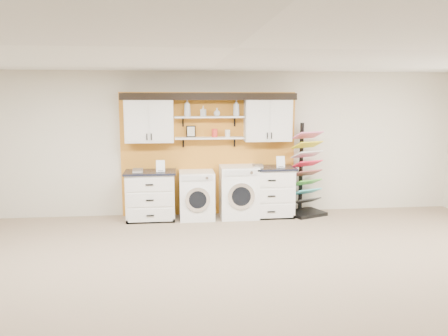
{
  "coord_description": "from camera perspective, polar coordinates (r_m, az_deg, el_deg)",
  "views": [
    {
      "loc": [
        -0.61,
        -4.52,
        2.31
      ],
      "look_at": [
        0.12,
        2.3,
        1.19
      ],
      "focal_mm": 35.0,
      "sensor_mm": 36.0,
      "label": 1
    }
  ],
  "objects": [
    {
      "name": "picture_frame",
      "position": [
        8.4,
        -4.34,
        4.79
      ],
      "size": [
        0.18,
        0.02,
        0.22
      ],
      "color": "black",
      "rests_on": "shelf_lower"
    },
    {
      "name": "floor",
      "position": [
        5.11,
        1.48,
        -17.57
      ],
      "size": [
        10.0,
        10.0,
        0.0
      ],
      "primitive_type": "plane",
      "color": "gray",
      "rests_on": "ground"
    },
    {
      "name": "canister_cream",
      "position": [
        8.41,
        0.47,
        4.54
      ],
      "size": [
        0.1,
        0.1,
        0.14
      ],
      "primitive_type": "cylinder",
      "color": "silver",
      "rests_on": "shelf_lower"
    },
    {
      "name": "sample_rack",
      "position": [
        8.75,
        10.63,
        -2.41
      ],
      "size": [
        0.81,
        0.75,
        1.81
      ],
      "rotation": [
        0.0,
        0.0,
        0.38
      ],
      "color": "black",
      "rests_on": "floor"
    },
    {
      "name": "base_cabinet_right",
      "position": [
        8.54,
        5.79,
        -3.09
      ],
      "size": [
        1.0,
        0.66,
        0.97
      ],
      "color": "silver",
      "rests_on": "floor"
    },
    {
      "name": "wall_back",
      "position": [
        8.59,
        -2.01,
        3.2
      ],
      "size": [
        10.0,
        0.0,
        10.0
      ],
      "primitive_type": "plane",
      "rotation": [
        1.57,
        0.0,
        0.0
      ],
      "color": "beige",
      "rests_on": "floor"
    },
    {
      "name": "washer",
      "position": [
        8.37,
        -3.56,
        -3.52
      ],
      "size": [
        0.65,
        0.71,
        0.91
      ],
      "color": "white",
      "rests_on": "floor"
    },
    {
      "name": "soap_bottle_c",
      "position": [
        8.36,
        -0.93,
        7.32
      ],
      "size": [
        0.17,
        0.17,
        0.16
      ],
      "primitive_type": "imported",
      "rotation": [
        0.0,
        0.0,
        0.87
      ],
      "color": "silver",
      "rests_on": "shelf_upper"
    },
    {
      "name": "shelf_lower",
      "position": [
        8.38,
        -1.92,
        3.94
      ],
      "size": [
        1.32,
        0.28,
        0.03
      ],
      "primitive_type": "cube",
      "color": "silver",
      "rests_on": "wall_back"
    },
    {
      "name": "crown_molding",
      "position": [
        8.36,
        -1.95,
        9.4
      ],
      "size": [
        3.3,
        0.41,
        0.13
      ],
      "color": "black",
      "rests_on": "wall_back"
    },
    {
      "name": "accent_panel",
      "position": [
        8.58,
        -1.99,
        1.85
      ],
      "size": [
        3.4,
        0.07,
        2.4
      ],
      "primitive_type": "cube",
      "color": "#C57A21",
      "rests_on": "wall_back"
    },
    {
      "name": "canister_red",
      "position": [
        8.38,
        -1.24,
        4.59
      ],
      "size": [
        0.11,
        0.11,
        0.16
      ],
      "primitive_type": "cylinder",
      "color": "red",
      "rests_on": "shelf_lower"
    },
    {
      "name": "ceiling",
      "position": [
        4.59,
        1.63,
        15.41
      ],
      "size": [
        10.0,
        10.0,
        0.0
      ],
      "primitive_type": "plane",
      "rotation": [
        3.14,
        0.0,
        0.0
      ],
      "color": "white",
      "rests_on": "wall_back"
    },
    {
      "name": "soap_bottle_a",
      "position": [
        8.33,
        -4.82,
        7.86
      ],
      "size": [
        0.17,
        0.17,
        0.32
      ],
      "primitive_type": "imported",
      "rotation": [
        0.0,
        0.0,
        1.04
      ],
      "color": "silver",
      "rests_on": "shelf_upper"
    },
    {
      "name": "shelf_upper",
      "position": [
        8.35,
        -1.93,
        6.67
      ],
      "size": [
        1.32,
        0.28,
        0.03
      ],
      "primitive_type": "cube",
      "color": "silver",
      "rests_on": "wall_back"
    },
    {
      "name": "soap_bottle_b",
      "position": [
        8.34,
        -2.73,
        7.44
      ],
      "size": [
        0.12,
        0.12,
        0.2
      ],
      "primitive_type": "imported",
      "rotation": [
        0.0,
        0.0,
        2.69
      ],
      "color": "silver",
      "rests_on": "shelf_upper"
    },
    {
      "name": "upper_cabinet_right",
      "position": [
        8.51,
        5.73,
        6.34
      ],
      "size": [
        0.9,
        0.35,
        0.84
      ],
      "color": "silver",
      "rests_on": "wall_back"
    },
    {
      "name": "base_cabinet_left",
      "position": [
        8.38,
        -9.54,
        -3.55
      ],
      "size": [
        0.95,
        0.66,
        0.93
      ],
      "color": "silver",
      "rests_on": "floor"
    },
    {
      "name": "dryer",
      "position": [
        8.44,
        1.93,
        -3.1
      ],
      "size": [
        0.72,
        0.71,
        1.0
      ],
      "color": "white",
      "rests_on": "floor"
    },
    {
      "name": "upper_cabinet_left",
      "position": [
        8.34,
        -9.74,
        6.2
      ],
      "size": [
        0.9,
        0.35,
        0.84
      ],
      "color": "silver",
      "rests_on": "wall_back"
    },
    {
      "name": "soap_bottle_d",
      "position": [
        8.4,
        1.62,
        7.87
      ],
      "size": [
        0.17,
        0.17,
        0.32
      ],
      "primitive_type": "imported",
      "rotation": [
        0.0,
        0.0,
        2.23
      ],
      "color": "silver",
      "rests_on": "shelf_upper"
    }
  ]
}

